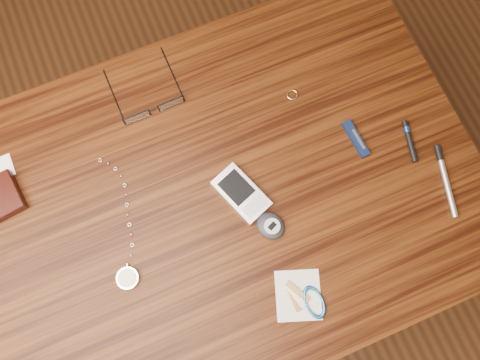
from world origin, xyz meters
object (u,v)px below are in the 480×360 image
(pda_phone, at_px, (241,193))
(pedometer, at_px, (270,226))
(pocket_watch, at_px, (127,274))
(desk, at_px, (219,207))
(notepad_keys, at_px, (307,299))
(silver_pen, at_px, (444,175))
(eyeglasses, at_px, (153,107))
(pocket_knife, at_px, (356,139))

(pda_phone, height_order, pedometer, pedometer)
(pocket_watch, bearing_deg, pedometer, -4.40)
(pedometer, bearing_deg, pocket_watch, 175.60)
(desk, height_order, pocket_watch, pocket_watch)
(notepad_keys, bearing_deg, silver_pen, 17.30)
(pocket_watch, distance_m, pda_phone, 0.25)
(eyeglasses, distance_m, silver_pen, 0.57)
(pocket_watch, relative_size, pda_phone, 2.10)
(eyeglasses, height_order, pda_phone, eyeglasses)
(pda_phone, distance_m, silver_pen, 0.39)
(eyeglasses, xyz_separation_m, notepad_keys, (0.12, -0.45, -0.01))
(pocket_knife, bearing_deg, desk, 179.86)
(desk, distance_m, silver_pen, 0.45)
(pedometer, bearing_deg, eyeglasses, 111.21)
(pocket_watch, bearing_deg, desk, 19.53)
(notepad_keys, distance_m, silver_pen, 0.35)
(eyeglasses, height_order, pedometer, eyeglasses)
(notepad_keys, bearing_deg, pocket_watch, 149.34)
(eyeglasses, xyz_separation_m, pda_phone, (0.09, -0.23, -0.00))
(pda_phone, bearing_deg, pocket_knife, 3.34)
(eyeglasses, height_order, notepad_keys, eyeglasses)
(pocket_watch, height_order, pedometer, pedometer)
(pocket_knife, relative_size, silver_pen, 0.57)
(pocket_knife, distance_m, silver_pen, 0.18)
(pda_phone, relative_size, pocket_knife, 1.53)
(pedometer, bearing_deg, pda_phone, 108.29)
(pedometer, height_order, pocket_knife, pedometer)
(eyeglasses, distance_m, notepad_keys, 0.46)
(pocket_watch, xyz_separation_m, pedometer, (0.27, -0.02, 0.00))
(silver_pen, bearing_deg, pocket_knife, 133.00)
(desk, height_order, eyeglasses, eyeglasses)
(desk, distance_m, eyeglasses, 0.24)
(desk, xyz_separation_m, silver_pen, (0.41, -0.13, 0.11))
(notepad_keys, bearing_deg, eyeglasses, 105.55)
(desk, bearing_deg, silver_pen, -17.66)
(eyeglasses, height_order, silver_pen, eyeglasses)
(pocket_watch, relative_size, pedometer, 3.74)
(pocket_knife, bearing_deg, silver_pen, -47.00)
(pedometer, xyz_separation_m, silver_pen, (0.34, -0.04, -0.00))
(pocket_watch, xyz_separation_m, notepad_keys, (0.28, -0.17, -0.00))
(eyeglasses, relative_size, pocket_watch, 0.52)
(pocket_watch, bearing_deg, pda_phone, 12.90)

